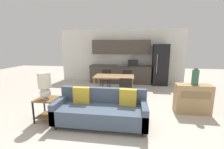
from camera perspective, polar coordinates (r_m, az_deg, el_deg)
The scene contains 13 objects.
ground_plane at distance 3.73m, azimuth -2.98°, elevation -18.91°, with size 20.00×20.00×0.00m, color beige.
wall_back at distance 7.85m, azimuth 3.45°, elevation 7.11°, with size 6.40×0.07×2.70m.
kitchen_counter at distance 7.60m, azimuth 3.31°, elevation 3.13°, with size 3.06×0.65×2.15m.
refrigerator at distance 7.56m, azimuth 17.83°, elevation 3.57°, with size 0.69×0.75×1.94m.
dining_table at distance 5.68m, azimuth 0.80°, elevation -1.19°, with size 1.49×0.82×0.74m.
couch at distance 3.69m, azimuth -4.13°, elevation -13.39°, with size 2.15×0.80×0.85m.
side_table at distance 4.16m, azimuth -23.46°, elevation -10.75°, with size 0.49×0.49×0.57m.
table_lamp at distance 3.98m, azimuth -24.28°, elevation -3.58°, with size 0.30×0.30×0.66m.
credenza at distance 4.78m, azimuth 28.28°, elevation -8.10°, with size 0.93×0.40×0.81m.
vase at distance 4.62m, azimuth 29.15°, elevation -0.88°, with size 0.17×0.17×0.46m.
dining_chair_near_right at distance 4.96m, azimuth 5.21°, elevation -5.18°, with size 0.43×0.43×0.85m.
dining_chair_far_left at distance 6.54m, azimuth -2.43°, elevation -1.26°, with size 0.47×0.47×0.85m.
dining_chair_far_right at distance 6.44m, azimuth 5.83°, elevation -1.50°, with size 0.47×0.47×0.85m.
Camera 1 is at (0.64, -3.18, 1.84)m, focal length 24.00 mm.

